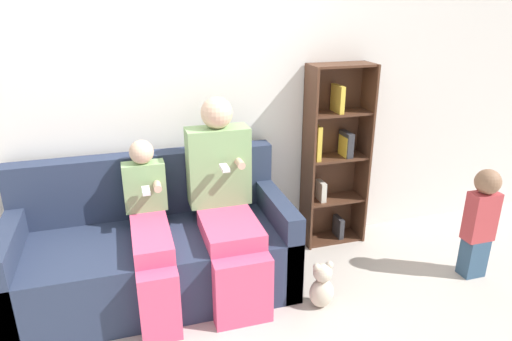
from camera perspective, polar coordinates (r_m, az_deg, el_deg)
ground_plane at (r=3.05m, az=-9.16°, el=-19.43°), size 14.00×14.00×0.00m
back_wall at (r=3.38m, az=-12.80°, el=8.72°), size 10.00×0.06×2.55m
couch at (r=3.30m, az=-12.56°, el=-9.84°), size 1.86×0.85×0.92m
adult_seated at (r=3.10m, az=-3.84°, el=-3.29°), size 0.43×0.81×1.33m
child_seated at (r=3.04m, az=-13.02°, el=-7.53°), size 0.28×0.81×1.07m
toddler_standing at (r=3.67m, az=26.25°, el=-5.53°), size 0.21×0.18×0.84m
bookshelf at (r=3.76m, az=9.72°, el=1.86°), size 0.51×0.25×1.49m
teddy_bear at (r=3.16m, az=8.22°, el=-14.07°), size 0.17×0.14×0.34m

